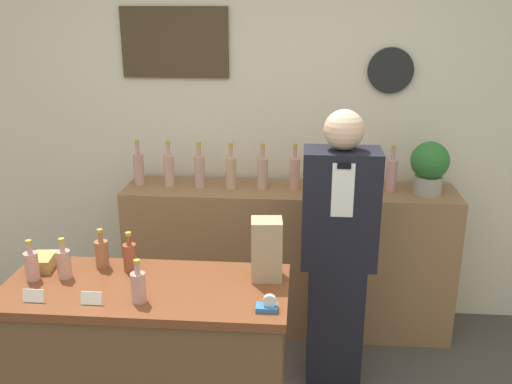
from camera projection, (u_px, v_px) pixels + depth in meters
back_wall at (261, 124)px, 3.82m from camera, size 5.20×0.09×2.70m
back_shelf at (288, 259)px, 3.82m from camera, size 2.13×0.43×0.99m
display_counter at (151, 373)px, 2.70m from camera, size 1.29×0.55×0.92m
shopkeeper at (338, 254)px, 3.16m from camera, size 0.41×0.26×1.61m
potted_plant at (430, 166)px, 3.51m from camera, size 0.24×0.24×0.33m
paper_bag at (267, 249)px, 2.59m from camera, size 0.15×0.13×0.29m
tape_dispenser at (268, 305)px, 2.35m from camera, size 0.09×0.06×0.07m
price_card_left at (33, 296)px, 2.41m from camera, size 0.09×0.02×0.06m
price_card_right at (91, 298)px, 2.39m from camera, size 0.09×0.02×0.06m
gift_box at (43, 262)px, 2.72m from camera, size 0.12×0.16×0.06m
counter_bottle_0 at (32, 265)px, 2.60m from camera, size 0.06×0.06×0.19m
counter_bottle_1 at (64, 263)px, 2.61m from camera, size 0.06×0.06×0.19m
counter_bottle_2 at (102, 253)px, 2.72m from camera, size 0.06×0.06×0.19m
counter_bottle_3 at (130, 256)px, 2.68m from camera, size 0.06×0.06×0.19m
counter_bottle_4 at (138, 286)px, 2.40m from camera, size 0.06×0.06×0.19m
shelf_bottle_0 at (139, 168)px, 3.72m from camera, size 0.07×0.07×0.30m
shelf_bottle_1 at (169, 169)px, 3.70m from camera, size 0.07×0.07×0.30m
shelf_bottle_2 at (200, 171)px, 3.66m from camera, size 0.07×0.07×0.30m
shelf_bottle_3 at (231, 171)px, 3.64m from camera, size 0.07×0.07×0.30m
shelf_bottle_4 at (263, 172)px, 3.63m from camera, size 0.07×0.07×0.30m
shelf_bottle_5 at (295, 172)px, 3.63m from camera, size 0.07×0.07×0.30m
shelf_bottle_6 at (327, 173)px, 3.61m from camera, size 0.07×0.07×0.30m
shelf_bottle_7 at (359, 174)px, 3.60m from camera, size 0.07×0.07×0.30m
shelf_bottle_8 at (391, 174)px, 3.59m from camera, size 0.07×0.07×0.30m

